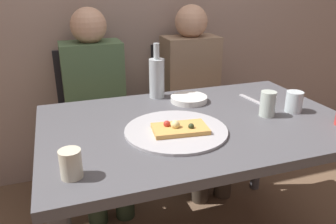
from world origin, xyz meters
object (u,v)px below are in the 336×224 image
table_knife (254,101)px  chair_right (186,100)px  plate_stack (189,99)px  tumbler_near (294,102)px  chair_left (95,111)px  wine_glass (268,104)px  guest_in_beanie (195,89)px  guest_in_sweater (96,100)px  pizza_tray (176,130)px  wine_bottle (157,77)px  dining_table (196,138)px  pizza_slice_last (179,128)px  tumbler_far (71,164)px

table_knife → chair_right: size_ratio=0.24×
plate_stack → chair_right: 0.68m
tumbler_near → chair_left: bearing=133.2°
wine_glass → guest_in_beanie: bearing=92.7°
chair_left → guest_in_sweater: size_ratio=0.77×
pizza_tray → wine_bottle: size_ratio=1.48×
tumbler_near → chair_right: bearing=101.8°
dining_table → pizza_slice_last: 0.19m
pizza_tray → wine_glass: 0.46m
pizza_slice_last → tumbler_near: tumbler_near is taller
wine_bottle → tumbler_far: (-0.48, -0.65, -0.06)m
guest_in_sweater → dining_table: bearing=117.4°
plate_stack → chair_left: bearing=125.0°
plate_stack → chair_left: chair_left is taller
tumbler_near → wine_glass: wine_glass is taller
chair_right → guest_in_sweater: guest_in_sweater is taller
chair_right → guest_in_beanie: (0.00, -0.15, 0.13)m
plate_stack → chair_left: size_ratio=0.21×
pizza_slice_last → wine_glass: bearing=6.1°
tumbler_near → tumbler_far: bearing=-166.9°
wine_glass → guest_in_sweater: (-0.68, 0.73, -0.15)m
plate_stack → guest_in_sweater: size_ratio=0.16×
dining_table → tumbler_far: size_ratio=14.34×
plate_stack → chair_left: (-0.42, 0.59, -0.23)m
plate_stack → guest_in_sweater: bearing=133.3°
wine_bottle → chair_right: wine_bottle is taller
tumbler_near → wine_glass: (-0.15, -0.00, 0.01)m
chair_right → dining_table: bearing=70.8°
chair_right → guest_in_beanie: bearing=90.0°
tumbler_near → pizza_slice_last: bearing=-175.0°
pizza_slice_last → tumbler_far: tumbler_far is taller
guest_in_sweater → guest_in_beanie: bearing=-180.0°
wine_glass → dining_table: bearing=171.0°
wine_bottle → tumbler_far: wine_bottle is taller
wine_bottle → wine_glass: 0.58m
pizza_slice_last → guest_in_beanie: 0.89m
pizza_slice_last → chair_right: bearing=66.2°
pizza_slice_last → tumbler_far: (-0.43, -0.19, 0.02)m
pizza_slice_last → table_knife: pizza_slice_last is taller
guest_in_beanie → wine_bottle: bearing=41.5°
pizza_slice_last → wine_glass: (0.45, 0.05, 0.03)m
guest_in_beanie → tumbler_near: bearing=104.2°
wine_glass → table_knife: size_ratio=0.53×
tumbler_near → chair_right: size_ratio=0.11×
dining_table → wine_glass: size_ratio=11.64×
guest_in_sweater → guest_in_beanie: (0.64, 0.00, 0.00)m
tumbler_near → plate_stack: (-0.41, 0.29, -0.03)m
wine_bottle → table_knife: wine_bottle is taller
wine_glass → table_knife: (0.06, 0.19, -0.05)m
dining_table → wine_glass: wine_glass is taller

